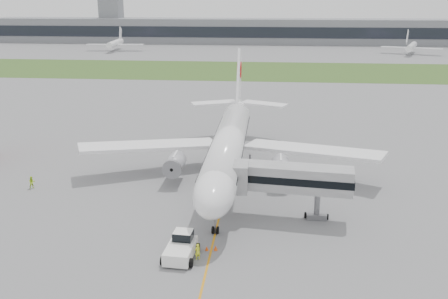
# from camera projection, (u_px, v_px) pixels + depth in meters

# --- Properties ---
(ground) EXTENTS (600.00, 600.00, 0.00)m
(ground) POSITION_uv_depth(u_px,v_px,m) (226.00, 188.00, 74.62)
(ground) COLOR gray
(ground) RESTS_ON ground
(apron_markings) EXTENTS (70.00, 70.00, 0.04)m
(apron_markings) POSITION_uv_depth(u_px,v_px,m) (223.00, 201.00, 69.87)
(apron_markings) COLOR orange
(apron_markings) RESTS_ON ground
(grass_strip) EXTENTS (600.00, 50.00, 0.02)m
(grass_strip) POSITION_uv_depth(u_px,v_px,m) (255.00, 71.00, 188.65)
(grass_strip) COLOR #3D5D23
(grass_strip) RESTS_ON ground
(terminal_building) EXTENTS (320.00, 22.30, 14.00)m
(terminal_building) POSITION_uv_depth(u_px,v_px,m) (262.00, 31.00, 290.97)
(terminal_building) COLOR gray
(terminal_building) RESTS_ON ground
(control_tower) EXTENTS (12.00, 12.00, 56.00)m
(control_tower) POSITION_uv_depth(u_px,v_px,m) (113.00, 42.00, 303.14)
(control_tower) COLOR gray
(control_tower) RESTS_ON ground
(airliner) EXTENTS (48.13, 53.95, 17.88)m
(airliner) POSITION_uv_depth(u_px,v_px,m) (229.00, 142.00, 77.56)
(airliner) COLOR white
(airliner) RESTS_ON ground
(pushback_tug) EXTENTS (3.74, 5.27, 2.60)m
(pushback_tug) POSITION_uv_depth(u_px,v_px,m) (181.00, 247.00, 54.74)
(pushback_tug) COLOR white
(pushback_tug) RESTS_ON ground
(jet_bridge) EXTENTS (16.12, 5.02, 7.36)m
(jet_bridge) POSITION_uv_depth(u_px,v_px,m) (285.00, 179.00, 62.92)
(jet_bridge) COLOR #B3B4B6
(jet_bridge) RESTS_ON ground
(safety_cone_left) EXTENTS (0.39, 0.39, 0.53)m
(safety_cone_left) POSITION_uv_depth(u_px,v_px,m) (207.00, 248.00, 56.33)
(safety_cone_left) COLOR #FD510D
(safety_cone_left) RESTS_ON ground
(safety_cone_right) EXTENTS (0.44, 0.44, 0.60)m
(safety_cone_right) POSITION_uv_depth(u_px,v_px,m) (216.00, 248.00, 56.34)
(safety_cone_right) COLOR #FD510D
(safety_cone_right) RESTS_ON ground
(ground_crew_near) EXTENTS (0.81, 0.78, 1.87)m
(ground_crew_near) POSITION_uv_depth(u_px,v_px,m) (198.00, 252.00, 54.23)
(ground_crew_near) COLOR #F0FF2A
(ground_crew_near) RESTS_ON ground
(ground_crew_far) EXTENTS (1.19, 1.16, 1.93)m
(ground_crew_far) POSITION_uv_depth(u_px,v_px,m) (32.00, 182.00, 74.01)
(ground_crew_far) COLOR #B0DC24
(ground_crew_far) RESTS_ON ground
(distant_aircraft_left) EXTENTS (30.53, 27.38, 11.02)m
(distant_aircraft_left) POSITION_uv_depth(u_px,v_px,m) (116.00, 51.00, 254.03)
(distant_aircraft_left) COLOR white
(distant_aircraft_left) RESTS_ON ground
(distant_aircraft_right) EXTENTS (34.48, 32.49, 10.64)m
(distant_aircraft_right) POSITION_uv_depth(u_px,v_px,m) (411.00, 54.00, 239.21)
(distant_aircraft_right) COLOR white
(distant_aircraft_right) RESTS_ON ground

